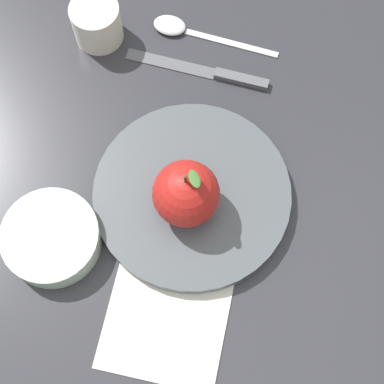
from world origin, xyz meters
The scene contains 8 objects.
ground_plane centered at (0.00, 0.00, 0.00)m, with size 2.40×2.40×0.00m, color #2D2D33.
dinner_plate centered at (0.01, -0.05, 0.01)m, with size 0.26×0.26×0.02m.
apple centered at (0.01, -0.06, 0.06)m, with size 0.08×0.08×0.10m.
side_bowl centered at (-0.15, -0.13, 0.02)m, with size 0.12×0.12×0.03m.
cup centered at (-0.15, 0.19, 0.03)m, with size 0.07×0.07×0.06m.
knife centered at (0.01, 0.14, 0.00)m, with size 0.21×0.05×0.01m.
spoon centered at (-0.03, 0.21, 0.01)m, with size 0.19×0.05×0.01m.
linen_napkin centered at (0.00, -0.21, 0.00)m, with size 0.14×0.15×0.00m, color silver.
Camera 1 is at (0.04, -0.30, 0.71)m, focal length 54.19 mm.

